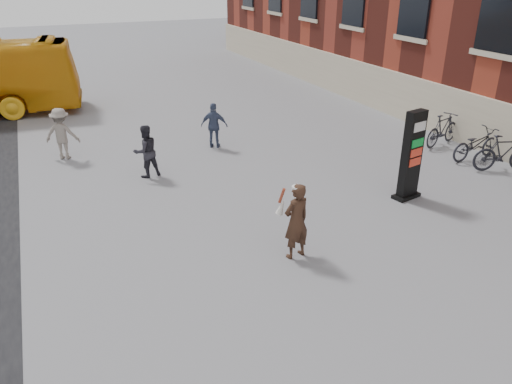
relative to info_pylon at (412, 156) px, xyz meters
name	(u,v)px	position (x,y,z in m)	size (l,w,h in m)	color
ground	(282,269)	(-4.67, -1.78, -1.21)	(100.00, 100.00, 0.00)	#9E9EA3
info_pylon	(412,156)	(0.00, 0.00, 0.00)	(0.84, 0.53, 2.42)	black
woman	(296,220)	(-4.18, -1.43, -0.33)	(0.73, 0.69, 1.72)	#372216
pedestrian_a	(146,151)	(-6.10, 4.33, -0.42)	(0.77, 0.60, 1.58)	#26252D
pedestrian_b	(62,134)	(-8.23, 6.94, -0.38)	(1.08, 0.62, 1.67)	gray
pedestrian_c	(214,126)	(-3.39, 5.98, -0.43)	(0.91, 0.38, 1.55)	#424E6D
bike_5	(504,153)	(3.93, 0.39, -0.64)	(0.54, 1.90, 1.14)	#23232A
bike_6	(476,144)	(3.93, 1.47, -0.70)	(0.67, 1.93, 1.02)	#23232A
bike_7	(443,129)	(3.93, 2.99, -0.65)	(0.53, 1.88, 1.13)	#23232A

